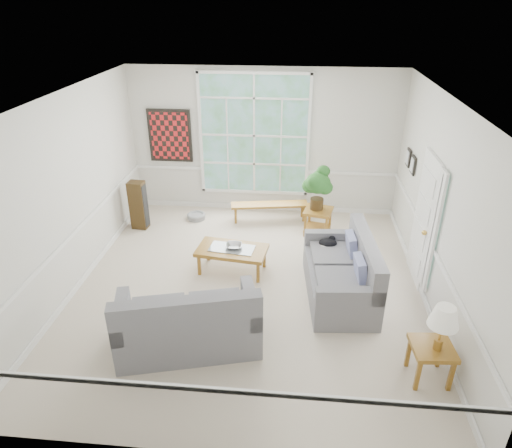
% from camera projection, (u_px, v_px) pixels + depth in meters
% --- Properties ---
extents(floor, '(5.50, 6.00, 0.01)m').
position_uv_depth(floor, '(249.00, 287.00, 7.37)').
color(floor, beige).
rests_on(floor, ground).
extents(ceiling, '(5.50, 6.00, 0.02)m').
position_uv_depth(ceiling, '(247.00, 99.00, 6.00)').
color(ceiling, white).
rests_on(ceiling, ground).
extents(wall_back, '(5.50, 0.02, 3.00)m').
position_uv_depth(wall_back, '(264.00, 142.00, 9.34)').
color(wall_back, silver).
rests_on(wall_back, ground).
extents(wall_front, '(5.50, 0.02, 3.00)m').
position_uv_depth(wall_front, '(211.00, 342.00, 4.02)').
color(wall_front, silver).
rests_on(wall_front, ground).
extents(wall_left, '(0.02, 6.00, 3.00)m').
position_uv_depth(wall_left, '(68.00, 196.00, 6.91)').
color(wall_left, silver).
rests_on(wall_left, ground).
extents(wall_right, '(0.02, 6.00, 3.00)m').
position_uv_depth(wall_right, '(441.00, 210.00, 6.45)').
color(wall_right, silver).
rests_on(wall_right, ground).
extents(window_back, '(2.30, 0.08, 2.40)m').
position_uv_depth(window_back, '(254.00, 136.00, 9.25)').
color(window_back, white).
rests_on(window_back, wall_back).
extents(entry_door, '(0.08, 0.90, 2.10)m').
position_uv_depth(entry_door, '(423.00, 220.00, 7.19)').
color(entry_door, white).
rests_on(entry_door, floor).
extents(door_sidelight, '(0.08, 0.26, 1.90)m').
position_uv_depth(door_sidelight, '(434.00, 233.00, 6.59)').
color(door_sidelight, white).
rests_on(door_sidelight, wall_right).
extents(wall_art, '(0.90, 0.06, 1.10)m').
position_uv_depth(wall_art, '(170.00, 136.00, 9.41)').
color(wall_art, maroon).
rests_on(wall_art, wall_back).
extents(wall_frame_near, '(0.04, 0.26, 0.32)m').
position_uv_depth(wall_frame_near, '(412.00, 165.00, 7.98)').
color(wall_frame_near, black).
rests_on(wall_frame_near, wall_right).
extents(wall_frame_far, '(0.04, 0.26, 0.32)m').
position_uv_depth(wall_frame_far, '(408.00, 158.00, 8.34)').
color(wall_frame_far, black).
rests_on(wall_frame_far, wall_right).
extents(loveseat_right, '(1.10, 1.90, 0.99)m').
position_uv_depth(loveseat_right, '(340.00, 268.00, 6.96)').
color(loveseat_right, slate).
rests_on(loveseat_right, floor).
extents(loveseat_front, '(2.03, 1.39, 1.00)m').
position_uv_depth(loveseat_front, '(187.00, 314.00, 5.97)').
color(loveseat_front, slate).
rests_on(loveseat_front, floor).
extents(coffee_table, '(1.23, 0.78, 0.43)m').
position_uv_depth(coffee_table, '(232.00, 260.00, 7.71)').
color(coffee_table, brown).
rests_on(coffee_table, floor).
extents(pewter_bowl, '(0.34, 0.34, 0.08)m').
position_uv_depth(pewter_bowl, '(234.00, 246.00, 7.61)').
color(pewter_bowl, '#99999E').
rests_on(pewter_bowl, coffee_table).
extents(window_bench, '(1.61, 0.56, 0.37)m').
position_uv_depth(window_bench, '(269.00, 212.00, 9.45)').
color(window_bench, brown).
rests_on(window_bench, floor).
extents(end_table, '(0.61, 0.61, 0.51)m').
position_uv_depth(end_table, '(318.00, 222.00, 8.89)').
color(end_table, brown).
rests_on(end_table, floor).
extents(houseplant, '(0.64, 0.64, 0.87)m').
position_uv_depth(houseplant, '(318.00, 188.00, 8.61)').
color(houseplant, '#22571F').
rests_on(houseplant, end_table).
extents(side_table, '(0.53, 0.53, 0.50)m').
position_uv_depth(side_table, '(429.00, 362.00, 5.53)').
color(side_table, brown).
rests_on(side_table, floor).
extents(table_lamp, '(0.45, 0.45, 0.61)m').
position_uv_depth(table_lamp, '(442.00, 329.00, 5.25)').
color(table_lamp, white).
rests_on(table_lamp, side_table).
extents(pet_bed, '(0.45, 0.45, 0.12)m').
position_uv_depth(pet_bed, '(196.00, 216.00, 9.56)').
color(pet_bed, gray).
rests_on(pet_bed, floor).
extents(floor_speaker, '(0.33, 0.27, 0.98)m').
position_uv_depth(floor_speaker, '(138.00, 205.00, 9.01)').
color(floor_speaker, '#362510').
rests_on(floor_speaker, floor).
extents(cat, '(0.34, 0.27, 0.14)m').
position_uv_depth(cat, '(328.00, 243.00, 7.50)').
color(cat, black).
rests_on(cat, loveseat_right).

